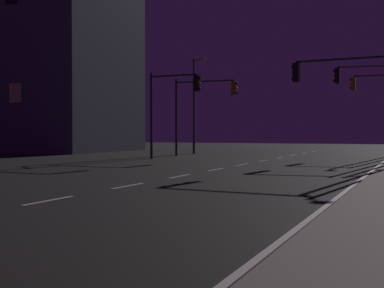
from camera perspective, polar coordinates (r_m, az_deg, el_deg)
The scene contains 9 objects.
ground_plane at distance 21.72m, azimuth -0.75°, elevation -3.23°, with size 112.00×112.00×0.00m, color black.
lane_markings_center at distance 24.96m, azimuth 2.43°, elevation -2.62°, with size 0.14×50.00×0.01m.
lane_edge_line at distance 25.03m, azimuth 17.79°, elevation -2.67°, with size 0.14×53.00×0.01m.
traffic_light_mid_right at distance 40.82m, azimuth 18.46°, elevation 4.60°, with size 3.41×0.36×5.68m.
traffic_light_overhead_east at distance 33.96m, azimuth -2.05°, elevation 4.71°, with size 3.50×0.59×5.32m.
traffic_light_far_center at distance 35.31m, azimuth 17.59°, elevation 5.20°, with size 3.70×0.60×5.72m.
traffic_light_far_right at distance 38.08m, azimuth 1.07°, elevation 4.46°, with size 4.62×0.50×5.34m.
traffic_light_near_right at distance 27.78m, azimuth 15.60°, elevation 5.82°, with size 5.11×0.77×5.27m.
street_lamp_across_street at distance 42.11m, azimuth 0.36°, elevation 4.87°, with size 1.56×1.48×7.17m.
Camera 1 is at (8.56, -2.38, 1.73)m, focal length 52.39 mm.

